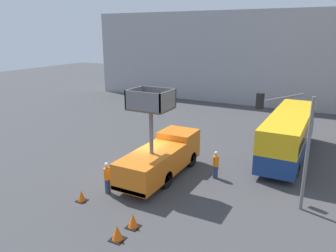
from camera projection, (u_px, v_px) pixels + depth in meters
ground_plane at (145, 172)px, 21.79m from camera, size 120.00×120.00×0.00m
building_backdrop_far at (255, 56)px, 44.37m from camera, size 44.00×10.00×11.56m
utility_truck at (162, 156)px, 20.80m from camera, size 2.33×7.31×5.85m
city_bus at (289, 132)px, 24.06m from camera, size 2.55×10.93×3.30m
traffic_light_pole at (289, 130)px, 17.06m from camera, size 3.15×2.90×6.01m
road_worker_near_truck at (107, 178)px, 18.75m from camera, size 0.38×0.38×1.88m
road_worker_directing at (216, 165)px, 20.71m from camera, size 0.38×0.38×1.80m
traffic_cone_near_truck at (133, 221)px, 15.56m from camera, size 0.62×0.62×0.71m
traffic_cone_mid_road at (117, 233)px, 14.61m from camera, size 0.64×0.64×0.73m
traffic_cone_far_side at (82, 196)px, 17.99m from camera, size 0.55×0.55×0.63m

